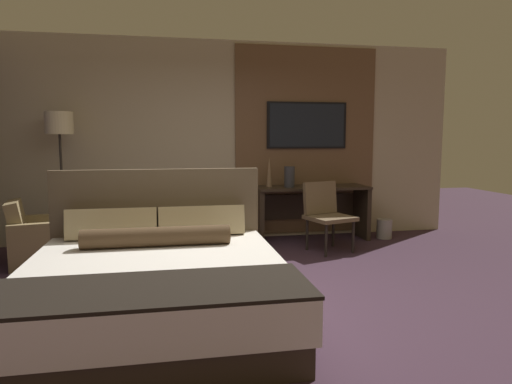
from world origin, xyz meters
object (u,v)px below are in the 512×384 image
(vase_short, at_px, (289,177))
(desk_chair, at_px, (326,210))
(tv, at_px, (307,125))
(armchair_by_window, at_px, (41,242))
(floor_lamp, at_px, (60,134))
(waste_bin, at_px, (384,229))
(desk, at_px, (311,204))
(vase_tall, at_px, (269,172))
(bed, at_px, (157,283))

(vase_short, bearing_deg, desk_chair, -59.93)
(tv, relative_size, desk_chair, 1.35)
(armchair_by_window, bearing_deg, floor_lamp, -25.46)
(tv, distance_m, floor_lamp, 3.34)
(desk_chair, distance_m, vase_short, 0.77)
(waste_bin, bearing_deg, desk, 171.56)
(vase_short, height_order, waste_bin, vase_short)
(vase_tall, distance_m, waste_bin, 1.88)
(desk, distance_m, vase_short, 0.53)
(desk, relative_size, armchair_by_window, 1.90)
(floor_lamp, bearing_deg, waste_bin, -1.32)
(armchair_by_window, bearing_deg, waste_bin, -95.83)
(desk, bearing_deg, waste_bin, -8.44)
(desk_chair, xyz_separation_m, floor_lamp, (-3.31, 0.60, 0.97))
(bed, relative_size, tv, 1.81)
(bed, xyz_separation_m, tv, (2.10, 2.84, 1.32))
(armchair_by_window, height_order, vase_tall, vase_tall)
(vase_tall, bearing_deg, armchair_by_window, -167.10)
(desk, distance_m, tv, 1.14)
(tv, xyz_separation_m, vase_tall, (-0.61, -0.21, -0.65))
(vase_short, bearing_deg, desk, 14.12)
(tv, bearing_deg, floor_lamp, -174.99)
(waste_bin, bearing_deg, vase_tall, 173.93)
(floor_lamp, bearing_deg, desk, 0.98)
(bed, distance_m, vase_short, 3.13)
(floor_lamp, distance_m, waste_bin, 4.59)
(tv, distance_m, armchair_by_window, 3.83)
(bed, relative_size, vase_tall, 5.15)
(armchair_by_window, distance_m, vase_short, 3.24)
(armchair_by_window, distance_m, floor_lamp, 1.37)
(vase_tall, bearing_deg, tv, 19.50)
(floor_lamp, relative_size, vase_tall, 4.25)
(vase_short, bearing_deg, tv, 43.11)
(bed, relative_size, floor_lamp, 1.21)
(bed, height_order, waste_bin, bed)
(armchair_by_window, distance_m, vase_tall, 3.02)
(desk, relative_size, vase_short, 5.53)
(tv, distance_m, vase_short, 0.86)
(bed, relative_size, waste_bin, 7.67)
(desk, bearing_deg, bed, -128.89)
(vase_tall, bearing_deg, vase_short, -21.82)
(tv, distance_m, waste_bin, 1.87)
(vase_short, xyz_separation_m, waste_bin, (1.41, -0.07, -0.77))
(desk, relative_size, vase_tall, 3.82)
(tv, distance_m, desk_chair, 1.42)
(vase_short, bearing_deg, waste_bin, -2.93)
(desk, xyz_separation_m, waste_bin, (1.07, -0.16, -0.37))
(vase_short, bearing_deg, bed, -124.93)
(waste_bin, bearing_deg, desk_chair, -155.13)
(desk, distance_m, vase_tall, 0.76)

